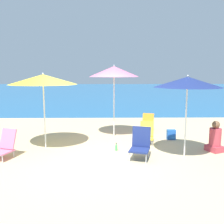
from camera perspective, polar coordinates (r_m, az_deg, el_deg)
name	(u,v)px	position (r m, az deg, el deg)	size (l,w,h in m)	color
ground_plane	(91,156)	(6.46, -4.84, -10.09)	(60.00, 60.00, 0.00)	#D1BA89
sea_water	(105,90)	(31.79, -1.72, 4.97)	(60.00, 40.00, 0.01)	#23669E
beach_umbrella_yellow	(43,80)	(7.13, -15.50, 7.17)	(1.86, 1.86, 2.10)	white
beach_umbrella_pink	(114,72)	(8.17, 0.46, 9.23)	(1.62, 1.62, 2.36)	white
beach_umbrella_navy	(188,82)	(6.33, 16.88, 6.55)	(1.63, 1.63, 2.05)	white
beach_chair_yellow	(147,133)	(7.61, 7.93, -4.82)	(0.49, 0.57, 0.65)	silver
beach_chair_pink	(5,145)	(6.78, -23.23, -6.96)	(0.58, 0.67, 0.71)	silver
beach_chair_orange	(147,124)	(9.09, 8.11, -2.64)	(0.56, 0.67, 0.65)	silver
beach_chair_navy	(140,143)	(6.24, 6.51, -7.15)	(0.60, 0.68, 0.77)	silver
person_seated_near	(215,139)	(7.30, 22.48, -5.72)	(0.48, 0.51, 0.84)	#BF3F4C
backpack_blue	(171,135)	(8.22, 13.37, -5.06)	(0.27, 0.19, 0.31)	blue
water_bottle	(116,148)	(6.88, 0.98, -8.15)	(0.06, 0.06, 0.21)	#4CB266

